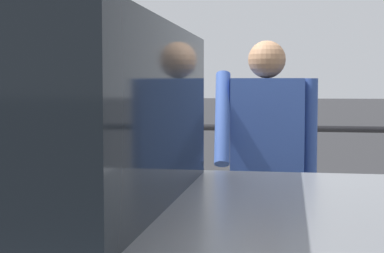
# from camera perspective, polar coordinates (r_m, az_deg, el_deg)

# --- Properties ---
(parking_meter) EXTENTS (0.16, 0.16, 1.43)m
(parking_meter) POSITION_cam_1_polar(r_m,az_deg,el_deg) (3.71, -3.22, -3.02)
(parking_meter) COLOR slate
(parking_meter) RESTS_ON sidewalk_curb
(pedestrian_at_meter) EXTENTS (0.63, 0.50, 1.73)m
(pedestrian_at_meter) POSITION_cam_1_polar(r_m,az_deg,el_deg) (3.71, 7.15, -3.22)
(pedestrian_at_meter) COLOR black
(pedestrian_at_meter) RESTS_ON sidewalk_curb
(background_railing) EXTENTS (24.06, 0.06, 1.08)m
(background_railing) POSITION_cam_1_polar(r_m,az_deg,el_deg) (5.82, 0.69, -2.84)
(background_railing) COLOR black
(background_railing) RESTS_ON sidewalk_curb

